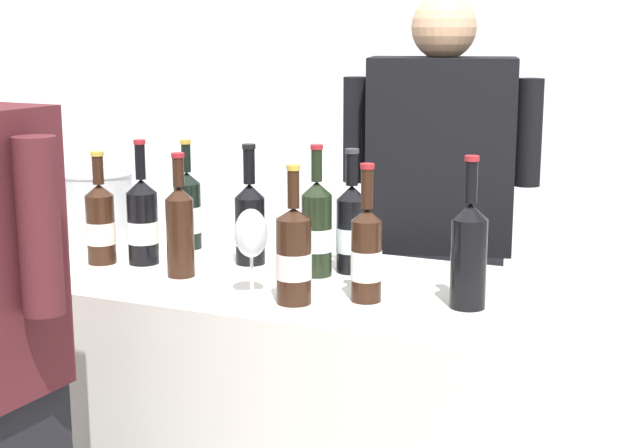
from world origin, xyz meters
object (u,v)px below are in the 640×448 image
(wine_bottle_2, at_px, (352,228))
(wine_bottle_8, at_px, (250,223))
(wine_bottle_5, at_px, (188,210))
(person_server, at_px, (437,283))
(wine_bottle_0, at_px, (180,228))
(wine_bottle_6, at_px, (469,252))
(wine_bottle_3, at_px, (366,253))
(wine_glass, at_px, (251,237))
(ice_bucket, at_px, (97,206))
(wine_bottle_9, at_px, (100,223))
(wine_bottle_10, at_px, (294,255))
(wine_bottle_1, at_px, (142,221))
(wine_bottle_4, at_px, (317,228))

(wine_bottle_2, height_order, wine_bottle_8, same)
(wine_bottle_5, relative_size, person_server, 0.19)
(person_server, bearing_deg, wine_bottle_0, -123.81)
(wine_bottle_6, height_order, person_server, person_server)
(wine_bottle_3, height_order, wine_bottle_6, wine_bottle_6)
(person_server, bearing_deg, wine_bottle_5, -145.59)
(wine_glass, bearing_deg, wine_bottle_6, 12.87)
(ice_bucket, bearing_deg, wine_bottle_8, -5.19)
(ice_bucket, bearing_deg, wine_bottle_0, -28.59)
(wine_bottle_9, height_order, person_server, person_server)
(wine_bottle_2, xyz_separation_m, wine_bottle_5, (-0.54, 0.06, -0.01))
(wine_bottle_10, bearing_deg, wine_bottle_6, 18.79)
(wine_glass, bearing_deg, wine_bottle_9, 167.51)
(wine_bottle_2, distance_m, wine_bottle_6, 0.41)
(wine_bottle_2, xyz_separation_m, wine_glass, (-0.13, -0.30, 0.03))
(person_server, bearing_deg, wine_bottle_8, -125.88)
(wine_bottle_1, distance_m, wine_glass, 0.45)
(wine_bottle_8, distance_m, wine_glass, 0.32)
(wine_bottle_6, height_order, ice_bucket, wine_bottle_6)
(wine_bottle_2, relative_size, wine_bottle_9, 1.06)
(wine_bottle_9, bearing_deg, ice_bucket, 128.87)
(wine_bottle_10, relative_size, ice_bucket, 1.48)
(wine_bottle_0, relative_size, wine_bottle_5, 1.01)
(wine_bottle_2, bearing_deg, person_server, 79.68)
(wine_bottle_10, bearing_deg, wine_bottle_1, 161.98)
(wine_bottle_2, distance_m, ice_bucket, 0.83)
(wine_bottle_9, height_order, ice_bucket, wine_bottle_9)
(wine_bottle_0, bearing_deg, wine_bottle_3, -1.66)
(wine_bottle_3, height_order, wine_bottle_10, same)
(wine_bottle_0, distance_m, wine_bottle_3, 0.52)
(ice_bucket, bearing_deg, wine_glass, -25.15)
(wine_bottle_6, xyz_separation_m, wine_bottle_10, (-0.38, -0.13, -0.02))
(wine_bottle_2, xyz_separation_m, person_server, (0.09, 0.49, -0.26))
(wine_bottle_1, height_order, wine_bottle_9, wine_bottle_1)
(wine_bottle_3, distance_m, wine_bottle_6, 0.24)
(wine_bottle_3, bearing_deg, wine_bottle_10, -149.91)
(wine_bottle_0, distance_m, wine_glass, 0.27)
(person_server, bearing_deg, wine_bottle_10, -97.32)
(wine_bottle_1, xyz_separation_m, wine_bottle_8, (0.27, 0.12, -0.00))
(wine_glass, bearing_deg, person_server, 74.32)
(wine_bottle_5, height_order, wine_bottle_10, wine_bottle_10)
(wine_bottle_5, distance_m, wine_bottle_8, 0.27)
(wine_bottle_0, height_order, wine_bottle_3, wine_bottle_3)
(wine_bottle_10, bearing_deg, wine_bottle_9, 168.45)
(wine_bottle_10, bearing_deg, wine_bottle_5, 143.95)
(wine_bottle_4, distance_m, wine_glass, 0.25)
(wine_bottle_2, xyz_separation_m, wine_bottle_6, (0.36, -0.19, 0.01))
(wine_bottle_3, relative_size, ice_bucket, 1.48)
(wine_bottle_8, bearing_deg, wine_bottle_6, -14.03)
(wine_bottle_6, xyz_separation_m, wine_bottle_8, (-0.65, 0.16, -0.02))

